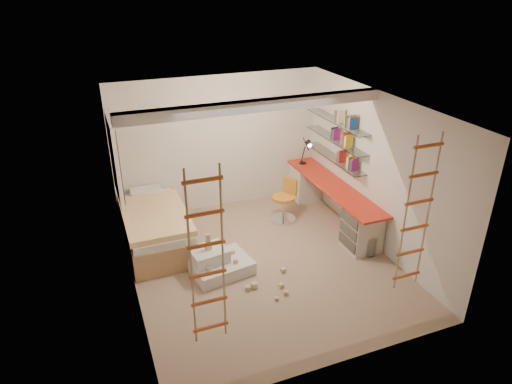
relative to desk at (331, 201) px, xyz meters
name	(u,v)px	position (x,y,z in m)	size (l,w,h in m)	color
floor	(263,264)	(-1.72, -0.86, -0.40)	(4.50, 4.50, 0.00)	tan
ceiling_beam	(256,106)	(-1.72, -0.56, 2.12)	(4.00, 0.18, 0.16)	white
window_frame	(114,159)	(-3.69, 0.64, 1.15)	(0.06, 1.15, 1.35)	white
window_blind	(117,158)	(-3.65, 0.64, 1.15)	(0.02, 1.00, 1.20)	#4C2D1E
rope_ladder_left	(207,260)	(-3.07, -2.61, 1.11)	(0.41, 0.04, 2.13)	#BC4620
rope_ladder_right	(417,215)	(-0.37, -2.61, 1.11)	(0.41, 0.04, 2.13)	#C64F21
waste_bin	(368,245)	(0.03, -1.21, -0.24)	(0.26, 0.26, 0.33)	white
desk	(331,201)	(0.00, 0.00, 0.00)	(0.56, 2.80, 0.75)	red
shelves	(335,140)	(0.15, 0.27, 1.10)	(0.25, 1.80, 0.71)	white
bed	(155,227)	(-3.20, 0.36, -0.07)	(1.02, 2.00, 0.69)	#AD7F51
task_lamp	(307,148)	(-0.05, 0.96, 0.73)	(0.14, 0.36, 0.57)	black
swivel_chair	(284,206)	(-0.80, 0.34, -0.10)	(0.64, 0.64, 0.82)	orange
play_platform	(217,263)	(-2.45, -0.79, -0.25)	(1.00, 0.83, 0.40)	silver
toy_blocks	(243,268)	(-2.15, -1.15, -0.18)	(1.21, 1.15, 0.67)	#CCB284
books	(336,133)	(0.15, 0.27, 1.23)	(0.14, 0.70, 0.92)	#8C1E7F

